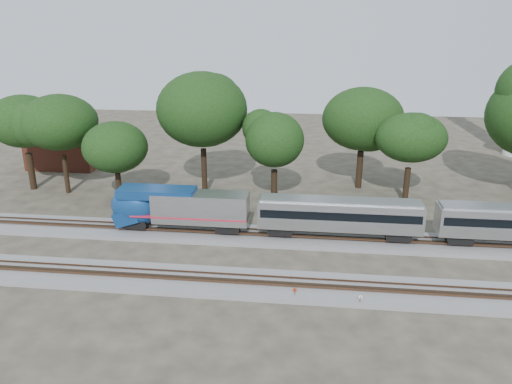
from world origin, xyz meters
The scene contains 14 objects.
ground centered at (0.00, 0.00, 0.00)m, with size 160.00×160.00×0.00m, color #383328.
track_far centered at (0.00, 6.00, 0.21)m, with size 160.00×5.00×0.73m.
track_near centered at (0.00, -4.00, 0.21)m, with size 160.00×5.00×0.73m.
switch_stand_red centered at (3.00, -5.65, 0.65)m, with size 0.32×0.08×1.01m.
switch_stand_white centered at (8.15, -6.16, 0.65)m, with size 0.32×0.09×1.01m.
switch_lever centered at (6.39, -5.94, 0.15)m, with size 0.50×0.30×0.30m, color #512D19.
brick_building centered at (-33.65, 29.51, 2.52)m, with size 10.44×7.39×5.01m.
tree_0 centered at (-33.02, 18.36, 9.10)m, with size 9.26×9.26×13.06m.
tree_1 centered at (-27.66, 17.40, 9.29)m, with size 9.46×9.46×13.33m.
tree_2 centered at (-19.58, 14.75, 6.98)m, with size 7.12×7.12×10.03m.
tree_3 centered at (-9.89, 19.61, 10.87)m, with size 11.06×11.06×15.59m.
tree_4 centered at (-0.54, 16.39, 8.00)m, with size 8.15×8.15×11.50m.
tree_5 centered at (10.27, 24.00, 9.30)m, with size 9.47×9.47×13.35m.
tree_6 centered at (15.59, 18.93, 8.12)m, with size 8.27×8.27×11.66m.
Camera 1 is at (4.06, -41.09, 21.32)m, focal length 35.00 mm.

